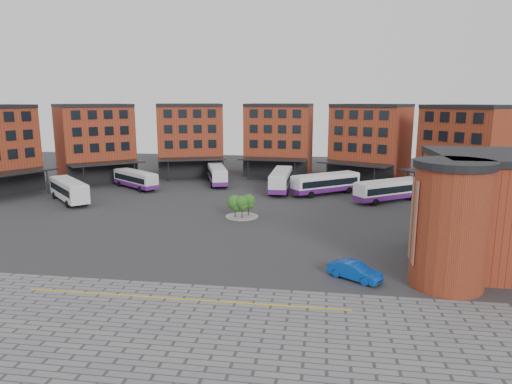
# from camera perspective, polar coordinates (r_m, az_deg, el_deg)

# --- Properties ---
(ground) EXTENTS (160.00, 160.00, 0.00)m
(ground) POSITION_cam_1_polar(r_m,az_deg,el_deg) (50.17, -6.49, -6.43)
(ground) COLOR #28282B
(ground) RESTS_ON ground
(paving_zone) EXTENTS (50.00, 22.00, 0.02)m
(paving_zone) POSITION_cam_1_polar(r_m,az_deg,el_deg) (30.44, -13.91, -19.15)
(paving_zone) COLOR slate
(paving_zone) RESTS_ON ground
(yellow_line) EXTENTS (26.00, 0.15, 0.02)m
(yellow_line) POSITION_cam_1_polar(r_m,az_deg,el_deg) (37.09, -9.12, -13.09)
(yellow_line) COLOR gold
(yellow_line) RESTS_ON paving_zone
(main_building) EXTENTS (94.14, 42.48, 14.60)m
(main_building) POSITION_cam_1_polar(r_m,az_deg,el_deg) (86.47, -3.13, 6.05)
(main_building) COLOR maroon
(main_building) RESTS_ON ground
(east_building) EXTENTS (17.40, 15.40, 10.60)m
(east_building) POSITION_cam_1_polar(r_m,az_deg,el_deg) (47.02, 28.33, -2.29)
(east_building) COLOR maroon
(east_building) RESTS_ON ground
(tree_island) EXTENTS (4.40, 4.40, 3.11)m
(tree_island) POSITION_cam_1_polar(r_m,az_deg,el_deg) (60.22, -1.84, -1.51)
(tree_island) COLOR gray
(tree_island) RESTS_ON ground
(bus_a) EXTENTS (10.33, 10.28, 3.36)m
(bus_a) POSITION_cam_1_polar(r_m,az_deg,el_deg) (75.08, -22.35, 0.34)
(bus_a) COLOR silver
(bus_a) RESTS_ON ground
(bus_b) EXTENTS (10.31, 8.68, 3.10)m
(bus_b) POSITION_cam_1_polar(r_m,az_deg,el_deg) (82.77, -14.83, 1.57)
(bus_b) COLOR silver
(bus_b) RESTS_ON ground
(bus_c) EXTENTS (6.33, 12.06, 3.33)m
(bus_c) POSITION_cam_1_polar(r_m,az_deg,el_deg) (84.65, -4.88, 2.20)
(bus_c) COLOR silver
(bus_c) RESTS_ON ground
(bus_d) EXTENTS (3.24, 12.63, 3.55)m
(bus_d) POSITION_cam_1_polar(r_m,az_deg,el_deg) (77.85, 3.14, 1.51)
(bus_d) COLOR silver
(bus_d) RESTS_ON ground
(bus_e) EXTENTS (11.38, 9.56, 3.43)m
(bus_e) POSITION_cam_1_polar(r_m,az_deg,el_deg) (75.92, 8.71, 1.08)
(bus_e) COLOR white
(bus_e) RESTS_ON ground
(bus_f) EXTENTS (11.20, 9.12, 3.33)m
(bus_f) POSITION_cam_1_polar(r_m,az_deg,el_deg) (72.59, 16.30, 0.24)
(bus_f) COLOR white
(bus_f) RESTS_ON ground
(blue_car) EXTENTS (4.88, 3.97, 1.56)m
(blue_car) POSITION_cam_1_polar(r_m,az_deg,el_deg) (41.04, 12.24, -9.60)
(blue_car) COLOR #0D40AC
(blue_car) RESTS_ON ground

